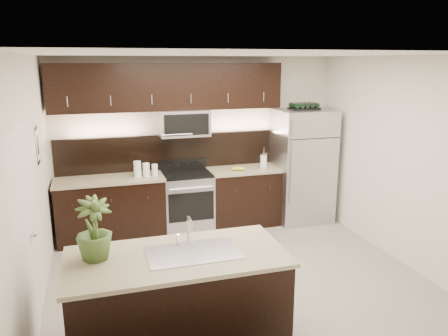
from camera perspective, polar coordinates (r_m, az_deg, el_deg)
The scene contains 12 objects.
ground at distance 5.67m, azimuth 1.45°, elevation -13.81°, with size 4.50×4.50×0.00m, color gray.
room_walls at distance 5.04m, azimuth 0.50°, elevation 3.17°, with size 4.52×4.02×2.71m.
counter_run at distance 6.90m, azimuth -6.52°, elevation -4.50°, with size 3.51×0.65×0.94m.
upper_fixtures at distance 6.72m, azimuth -6.91°, elevation 9.55°, with size 3.49×0.40×1.66m.
island at distance 4.22m, azimuth -5.99°, elevation -17.00°, with size 1.96×0.96×0.94m.
sink_faucet at distance 4.03m, azimuth -4.06°, elevation -10.73°, with size 0.84×0.50×0.28m.
refrigerator at distance 7.38m, azimuth 10.08°, elevation 0.32°, with size 0.90×0.81×1.87m, color #B2B2B7.
wine_rack at distance 7.22m, azimuth 10.41°, elevation 7.93°, with size 0.46×0.29×0.11m.
plant at distance 3.96m, azimuth -16.64°, elevation -7.64°, with size 0.31×0.31×0.56m, color #395321.
canisters at distance 6.64m, azimuth -10.39°, elevation -0.19°, with size 0.36×0.12×0.24m.
french_press at distance 7.09m, azimuth 5.20°, elevation 0.98°, with size 0.11×0.11×0.32m.
bananas at distance 6.91m, azimuth 1.41°, elevation -0.05°, with size 0.20×0.16×0.06m, color gold.
Camera 1 is at (-1.57, -4.77, 2.62)m, focal length 35.00 mm.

